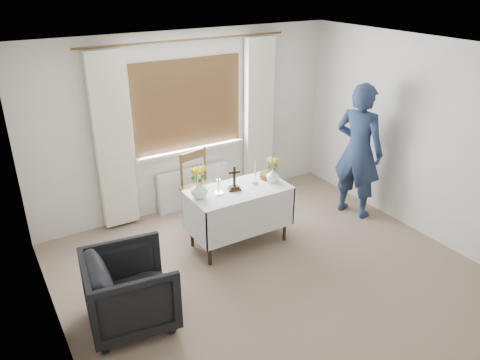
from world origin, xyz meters
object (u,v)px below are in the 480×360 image
at_px(flower_vase_left, 199,189).
at_px(flower_vase_right, 273,175).
at_px(armchair, 131,290).
at_px(person, 358,151).
at_px(altar_table, 239,217).
at_px(wooden_chair, 204,190).
at_px(wooden_cross, 234,178).

relative_size(flower_vase_left, flower_vase_right, 1.25).
distance_m(armchair, flower_vase_right, 2.28).
distance_m(flower_vase_left, flower_vase_right, 0.99).
height_order(person, flower_vase_left, person).
bearing_deg(flower_vase_left, altar_table, -5.17).
relative_size(wooden_chair, flower_vase_left, 4.77).
height_order(wooden_cross, flower_vase_right, wooden_cross).
bearing_deg(person, flower_vase_left, 66.18).
distance_m(altar_table, wooden_cross, 0.54).
bearing_deg(altar_table, flower_vase_right, -3.16).
xyz_separation_m(altar_table, person, (1.82, -0.13, 0.56)).
xyz_separation_m(armchair, person, (3.46, 0.58, 0.56)).
relative_size(altar_table, person, 0.66).
relative_size(person, flower_vase_right, 11.05).
distance_m(armchair, wooden_cross, 1.82).
distance_m(altar_table, person, 1.91).
bearing_deg(wooden_chair, wooden_cross, -95.96).
bearing_deg(armchair, altar_table, -59.31).
bearing_deg(armchair, wooden_cross, -58.34).
height_order(altar_table, wooden_chair, wooden_chair).
bearing_deg(wooden_cross, person, 11.83).
xyz_separation_m(wooden_chair, flower_vase_right, (0.62, -0.70, 0.34)).
bearing_deg(flower_vase_left, wooden_chair, 59.95).
xyz_separation_m(wooden_chair, armchair, (-1.50, -1.38, -0.13)).
relative_size(armchair, person, 0.44).
height_order(armchair, flower_vase_left, flower_vase_left).
distance_m(person, flower_vase_right, 1.35).
bearing_deg(person, armchair, 79.98).
distance_m(person, wooden_cross, 1.88).
height_order(armchair, wooden_cross, wooden_cross).
height_order(person, wooden_cross, person).
bearing_deg(wooden_chair, altar_table, -91.35).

